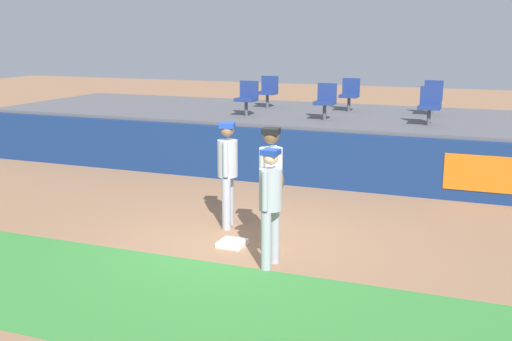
% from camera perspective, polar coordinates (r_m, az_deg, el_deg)
% --- Properties ---
extents(ground_plane, '(60.00, 60.00, 0.00)m').
position_cam_1_polar(ground_plane, '(10.05, -1.63, -6.57)').
color(ground_plane, '#936B4C').
extents(grass_foreground_strip, '(18.00, 2.80, 0.01)m').
position_cam_1_polar(grass_foreground_strip, '(8.11, -8.30, -11.45)').
color(grass_foreground_strip, '#388438').
rests_on(grass_foreground_strip, ground_plane).
extents(first_base, '(0.40, 0.40, 0.08)m').
position_cam_1_polar(first_base, '(9.92, -2.16, -6.59)').
color(first_base, white).
rests_on(first_base, ground_plane).
extents(player_fielder_home, '(0.40, 0.59, 1.86)m').
position_cam_1_polar(player_fielder_home, '(9.59, 1.38, -0.80)').
color(player_fielder_home, white).
rests_on(player_fielder_home, ground_plane).
extents(player_runner_visitor, '(0.34, 0.47, 1.69)m').
position_cam_1_polar(player_runner_visitor, '(8.81, 1.32, -2.64)').
color(player_runner_visitor, '#9EA3AD').
rests_on(player_runner_visitor, ground_plane).
extents(player_coach_visitor, '(0.42, 0.49, 1.79)m').
position_cam_1_polar(player_coach_visitor, '(10.63, -2.58, 0.29)').
color(player_coach_visitor, '#9EA3AD').
rests_on(player_coach_visitor, ground_plane).
extents(field_wall, '(18.00, 0.26, 1.19)m').
position_cam_1_polar(field_wall, '(13.56, 5.20, 1.01)').
color(field_wall, navy).
rests_on(field_wall, ground_plane).
extents(bleacher_platform, '(18.00, 4.80, 1.26)m').
position_cam_1_polar(bleacher_platform, '(16.00, 7.79, 2.82)').
color(bleacher_platform, '#59595E').
rests_on(bleacher_platform, ground_plane).
extents(seat_front_right, '(0.47, 0.44, 0.84)m').
position_cam_1_polar(seat_front_right, '(14.36, 15.44, 5.84)').
color(seat_front_right, '#4C4C51').
rests_on(seat_front_right, bleacher_platform).
extents(seat_front_center, '(0.45, 0.44, 0.84)m').
position_cam_1_polar(seat_front_center, '(14.81, 6.30, 6.39)').
color(seat_front_center, '#4C4C51').
rests_on(seat_front_center, bleacher_platform).
extents(seat_back_left, '(0.47, 0.44, 0.84)m').
position_cam_1_polar(seat_back_left, '(17.16, 1.11, 7.29)').
color(seat_back_left, '#4C4C51').
rests_on(seat_back_left, bleacher_platform).
extents(seat_front_left, '(0.47, 0.44, 0.84)m').
position_cam_1_polar(seat_front_left, '(15.45, -0.80, 6.72)').
color(seat_front_left, '#4C4C51').
rests_on(seat_front_left, bleacher_platform).
extents(seat_back_center, '(0.45, 0.44, 0.84)m').
position_cam_1_polar(seat_back_center, '(16.51, 8.48, 6.95)').
color(seat_back_center, '#4C4C51').
rests_on(seat_back_center, bleacher_platform).
extents(seat_back_right, '(0.45, 0.44, 0.84)m').
position_cam_1_polar(seat_back_right, '(16.16, 15.67, 6.51)').
color(seat_back_right, '#4C4C51').
rests_on(seat_back_right, bleacher_platform).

